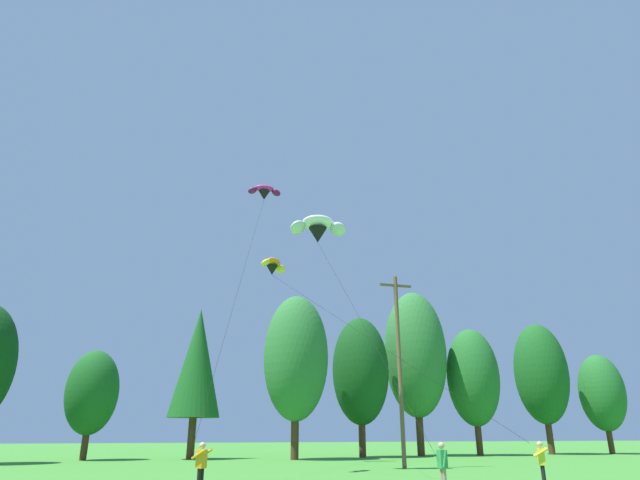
% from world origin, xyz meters
% --- Properties ---
extents(treeline_tree_d, '(4.04, 4.04, 8.30)m').
position_xyz_m(treeline_tree_d, '(-13.43, 45.67, 5.02)').
color(treeline_tree_d, '#472D19').
rests_on(treeline_tree_d, ground_plane).
extents(treeline_tree_e, '(4.27, 4.27, 12.11)m').
position_xyz_m(treeline_tree_e, '(-5.47, 45.21, 7.59)').
color(treeline_tree_e, '#472D19').
rests_on(treeline_tree_e, ground_plane).
extents(treeline_tree_f, '(5.32, 5.32, 13.03)m').
position_xyz_m(treeline_tree_f, '(2.34, 42.13, 7.89)').
color(treeline_tree_f, '#472D19').
rests_on(treeline_tree_f, ground_plane).
extents(treeline_tree_g, '(5.04, 5.04, 11.99)m').
position_xyz_m(treeline_tree_g, '(8.91, 44.62, 7.26)').
color(treeline_tree_g, '#472D19').
rests_on(treeline_tree_g, ground_plane).
extents(treeline_tree_h, '(5.89, 5.89, 15.16)m').
position_xyz_m(treeline_tree_h, '(15.03, 45.93, 9.18)').
color(treeline_tree_h, '#472D19').
rests_on(treeline_tree_h, ground_plane).
extents(treeline_tree_i, '(4.95, 4.95, 11.68)m').
position_xyz_m(treeline_tree_i, '(20.73, 45.36, 7.07)').
color(treeline_tree_i, '#472D19').
rests_on(treeline_tree_i, ground_plane).
extents(treeline_tree_j, '(5.23, 5.23, 12.71)m').
position_xyz_m(treeline_tree_j, '(28.94, 45.86, 7.69)').
color(treeline_tree_j, '#472D19').
rests_on(treeline_tree_j, ground_plane).
extents(treeline_tree_k, '(4.42, 4.42, 9.69)m').
position_xyz_m(treeline_tree_k, '(35.33, 45.06, 5.86)').
color(treeline_tree_k, '#472D19').
rests_on(treeline_tree_k, ground_plane).
extents(utility_pole, '(2.20, 0.26, 11.75)m').
position_xyz_m(utility_pole, '(6.16, 29.99, 6.15)').
color(utility_pole, brown).
rests_on(utility_pole, ground_plane).
extents(kite_flyer_near, '(0.75, 0.76, 1.69)m').
position_xyz_m(kite_flyer_near, '(-6.45, 18.96, 1.00)').
color(kite_flyer_near, black).
rests_on(kite_flyer_near, ground_plane).
extents(kite_flyer_mid, '(0.28, 0.58, 1.69)m').
position_xyz_m(kite_flyer_mid, '(1.58, 16.62, 0.99)').
color(kite_flyer_mid, gray).
rests_on(kite_flyer_mid, ground_plane).
extents(kite_flyer_far, '(0.74, 0.76, 1.69)m').
position_xyz_m(kite_flyer_far, '(6.11, 17.30, 1.00)').
color(kite_flyer_far, black).
rests_on(kite_flyer_far, ground_plane).
extents(parafoil_kite_high_magenta, '(6.47, 18.54, 19.22)m').
position_xyz_m(parafoil_kite_high_magenta, '(-1.67, 37.17, 20.19)').
color(parafoil_kite_high_magenta, '#D12893').
extents(parafoil_kite_mid_white, '(3.81, 13.13, 13.94)m').
position_xyz_m(parafoil_kite_mid_white, '(0.53, 28.92, 14.20)').
color(parafoil_kite_mid_white, white).
extents(parafoil_kite_far_orange, '(9.25, 11.47, 10.11)m').
position_xyz_m(parafoil_kite_far_orange, '(-2.47, 28.00, 11.17)').
color(parafoil_kite_far_orange, orange).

